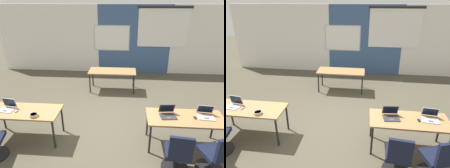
{
  "view_description": "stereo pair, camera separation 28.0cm",
  "coord_description": "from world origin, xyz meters",
  "views": [
    {
      "loc": [
        0.5,
        -4.27,
        3.0
      ],
      "look_at": [
        0.12,
        0.58,
        0.92
      ],
      "focal_mm": 32.13,
      "sensor_mm": 36.0,
      "label": 1
    },
    {
      "loc": [
        0.78,
        -4.24,
        3.0
      ],
      "look_at": [
        0.12,
        0.58,
        0.92
      ],
      "focal_mm": 32.13,
      "sensor_mm": 36.0,
      "label": 2
    }
  ],
  "objects": [
    {
      "name": "laptop_near_left_end",
      "position": [
        -2.13,
        -0.58,
        0.77
      ],
      "size": [
        0.36,
        0.31,
        0.24
      ],
      "rotation": [
        0.0,
        0.0,
        -0.13
      ],
      "color": "silver",
      "rests_on": "desk_near_left"
    },
    {
      "name": "desk_far_center",
      "position": [
        0.0,
        2.2,
        0.66
      ],
      "size": [
        1.6,
        0.7,
        0.72
      ],
      "color": "#A37547",
      "rests_on": "ground"
    },
    {
      "name": "laptop_near_right_end",
      "position": [
        2.17,
        -0.53,
        0.77
      ],
      "size": [
        0.36,
        0.35,
        0.22
      ],
      "rotation": [
        0.0,
        0.0,
        -0.1
      ],
      "color": "#B7B7BC",
      "rests_on": "desk_near_right"
    },
    {
      "name": "laptop_near_right_inner",
      "position": [
        1.38,
        -0.57,
        0.77
      ],
      "size": [
        0.36,
        0.34,
        0.23
      ],
      "rotation": [
        0.0,
        0.0,
        0.11
      ],
      "color": "#333338",
      "rests_on": "desk_near_right"
    },
    {
      "name": "chair_near_right_inner",
      "position": [
        1.46,
        -1.37,
        0.38
      ],
      "size": [
        0.52,
        0.56,
        0.92
      ],
      "rotation": [
        0.0,
        0.0,
        3.04
      ],
      "color": "black",
      "rests_on": "ground"
    },
    {
      "name": "snack_bowl",
      "position": [
        -1.42,
        -0.82,
        0.76
      ],
      "size": [
        0.18,
        0.18,
        0.06
      ],
      "color": "tan",
      "rests_on": "desk_near_left"
    },
    {
      "name": "mouse_near_left_end",
      "position": [
        -1.89,
        -0.66,
        0.74
      ],
      "size": [
        0.06,
        0.1,
        0.03
      ],
      "color": "#B2B2B7",
      "rests_on": "desk_near_left"
    },
    {
      "name": "chair_near_right_end",
      "position": [
        2.14,
        -1.35,
        0.38
      ],
      "size": [
        0.56,
        0.61,
        0.92
      ],
      "rotation": [
        0.0,
        0.0,
        3.46
      ],
      "color": "black",
      "rests_on": "ground"
    },
    {
      "name": "back_wall_assembly",
      "position": [
        0.04,
        4.2,
        1.41
      ],
      "size": [
        10.0,
        0.27,
        2.8
      ],
      "color": "silver",
      "rests_on": "ground"
    },
    {
      "name": "mouse_near_right_end",
      "position": [
        1.93,
        -0.62,
        0.74
      ],
      "size": [
        0.07,
        0.11,
        0.03
      ],
      "color": "black",
      "rests_on": "desk_near_right"
    },
    {
      "name": "desk_near_left",
      "position": [
        -1.75,
        -0.6,
        0.66
      ],
      "size": [
        1.6,
        0.7,
        0.72
      ],
      "color": "#A37547",
      "rests_on": "ground"
    },
    {
      "name": "ground_plane",
      "position": [
        0.0,
        0.0,
        0.0
      ],
      "size": [
        24.0,
        24.0,
        0.0
      ],
      "color": "#4C4738"
    },
    {
      "name": "desk_near_right",
      "position": [
        1.75,
        -0.6,
        0.66
      ],
      "size": [
        1.6,
        0.7,
        0.72
      ],
      "color": "#A37547",
      "rests_on": "ground"
    }
  ]
}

